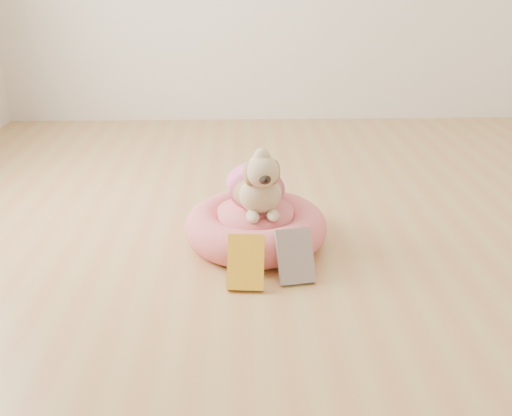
{
  "coord_description": "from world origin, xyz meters",
  "views": [
    {
      "loc": [
        -0.28,
        -2.01,
        1.07
      ],
      "look_at": [
        -0.21,
        0.09,
        0.18
      ],
      "focal_mm": 40.0,
      "sensor_mm": 36.0,
      "label": 1
    }
  ],
  "objects_px": {
    "book_yellow": "(246,262)",
    "pet_bed": "(256,227)",
    "dog": "(257,174)",
    "book_white": "(295,256)"
  },
  "relations": [
    {
      "from": "book_yellow",
      "to": "pet_bed",
      "type": "bearing_deg",
      "value": 86.67
    },
    {
      "from": "dog",
      "to": "book_white",
      "type": "distance_m",
      "value": 0.4
    },
    {
      "from": "pet_bed",
      "to": "book_white",
      "type": "height_order",
      "value": "book_white"
    },
    {
      "from": "pet_bed",
      "to": "book_yellow",
      "type": "bearing_deg",
      "value": -97.59
    },
    {
      "from": "dog",
      "to": "book_white",
      "type": "bearing_deg",
      "value": -75.66
    },
    {
      "from": "book_white",
      "to": "book_yellow",
      "type": "bearing_deg",
      "value": -177.4
    },
    {
      "from": "book_yellow",
      "to": "book_white",
      "type": "height_order",
      "value": "book_white"
    },
    {
      "from": "book_yellow",
      "to": "book_white",
      "type": "bearing_deg",
      "value": 16.71
    },
    {
      "from": "book_yellow",
      "to": "dog",
      "type": "bearing_deg",
      "value": 86.06
    },
    {
      "from": "pet_bed",
      "to": "dog",
      "type": "bearing_deg",
      "value": 67.27
    }
  ]
}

